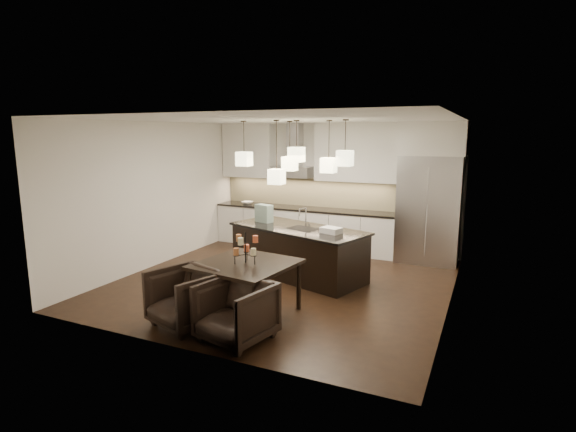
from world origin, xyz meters
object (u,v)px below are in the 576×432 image
at_px(armchair_right, 236,312).
at_px(island_body, 298,253).
at_px(refrigerator, 429,210).
at_px(dining_table, 246,288).
at_px(armchair_left, 186,298).

bearing_deg(armchair_right, island_body, 109.48).
distance_m(refrigerator, dining_table, 4.39).
xyz_separation_m(island_body, dining_table, (0.01, -1.92, -0.05)).
distance_m(island_body, armchair_right, 2.75).
bearing_deg(dining_table, island_body, 97.92).
height_order(refrigerator, armchair_left, refrigerator).
height_order(island_body, armchair_right, island_body).
xyz_separation_m(refrigerator, island_body, (-2.01, -1.93, -0.64)).
bearing_deg(armchair_left, refrigerator, 79.42).
bearing_deg(armchair_right, dining_table, 124.07).
xyz_separation_m(refrigerator, armchair_left, (-2.53, -4.54, -0.68)).
height_order(island_body, dining_table, island_body).
relative_size(refrigerator, armchair_right, 2.58).
xyz_separation_m(island_body, armchair_left, (-0.52, -2.61, -0.04)).
relative_size(refrigerator, dining_table, 1.70).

